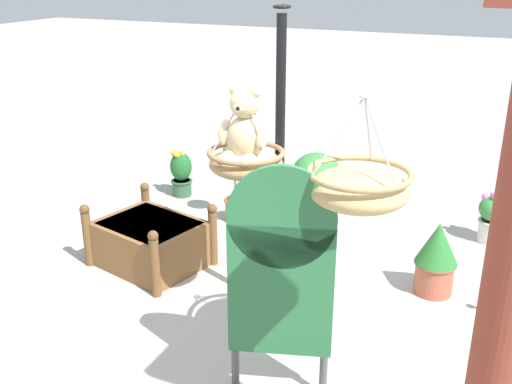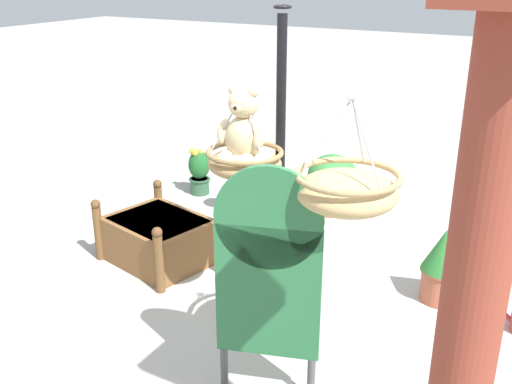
{
  "view_description": "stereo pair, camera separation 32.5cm",
  "coord_description": "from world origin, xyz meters",
  "px_view_note": "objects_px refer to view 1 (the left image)",
  "views": [
    {
      "loc": [
        -1.66,
        3.76,
        2.58
      ],
      "look_at": [
        0.01,
        0.09,
        1.01
      ],
      "focal_mm": 41.65,
      "sensor_mm": 36.0,
      "label": 1
    },
    {
      "loc": [
        -1.95,
        3.61,
        2.58
      ],
      "look_at": [
        0.01,
        0.09,
        1.01
      ],
      "focal_mm": 41.65,
      "sensor_mm": 36.0,
      "label": 2
    }
  ],
  "objects_px": {
    "hanging_basket_left_high": "(359,187)",
    "potted_plant_tall_leafy": "(235,182)",
    "potted_plant_trailing_ivy": "(181,173)",
    "potted_plant_bushy_green": "(492,217)",
    "greenhouse_pillar_right": "(504,338)",
    "potted_plant_fern_front": "(436,257)",
    "hanging_basket_with_teddy": "(246,161)",
    "display_sign_board": "(281,266)",
    "teddy_bear": "(244,130)",
    "wooden_planter_box": "(151,241)",
    "display_pole_central": "(279,228)",
    "potted_plant_conical_shrub": "(316,179)"
  },
  "relations": [
    {
      "from": "hanging_basket_left_high",
      "to": "potted_plant_trailing_ivy",
      "type": "height_order",
      "value": "hanging_basket_left_high"
    },
    {
      "from": "hanging_basket_with_teddy",
      "to": "potted_plant_conical_shrub",
      "type": "height_order",
      "value": "hanging_basket_with_teddy"
    },
    {
      "from": "hanging_basket_with_teddy",
      "to": "potted_plant_conical_shrub",
      "type": "distance_m",
      "value": 2.5
    },
    {
      "from": "hanging_basket_left_high",
      "to": "potted_plant_tall_leafy",
      "type": "distance_m",
      "value": 2.93
    },
    {
      "from": "potted_plant_bushy_green",
      "to": "display_sign_board",
      "type": "xyz_separation_m",
      "value": [
        1.05,
        2.89,
        0.65
      ]
    },
    {
      "from": "potted_plant_tall_leafy",
      "to": "display_sign_board",
      "type": "bearing_deg",
      "value": 122.11
    },
    {
      "from": "display_sign_board",
      "to": "display_pole_central",
      "type": "bearing_deg",
      "value": -66.96
    },
    {
      "from": "display_sign_board",
      "to": "teddy_bear",
      "type": "bearing_deg",
      "value": -49.61
    },
    {
      "from": "display_pole_central",
      "to": "potted_plant_tall_leafy",
      "type": "distance_m",
      "value": 1.79
    },
    {
      "from": "hanging_basket_with_teddy",
      "to": "greenhouse_pillar_right",
      "type": "height_order",
      "value": "greenhouse_pillar_right"
    },
    {
      "from": "teddy_bear",
      "to": "potted_plant_fern_front",
      "type": "distance_m",
      "value": 2.01
    },
    {
      "from": "potted_plant_fern_front",
      "to": "potted_plant_bushy_green",
      "type": "height_order",
      "value": "potted_plant_fern_front"
    },
    {
      "from": "greenhouse_pillar_right",
      "to": "potted_plant_fern_front",
      "type": "bearing_deg",
      "value": -77.68
    },
    {
      "from": "display_pole_central",
      "to": "potted_plant_trailing_ivy",
      "type": "distance_m",
      "value": 2.71
    },
    {
      "from": "wooden_planter_box",
      "to": "potted_plant_fern_front",
      "type": "relative_size",
      "value": 1.76
    },
    {
      "from": "potted_plant_fern_front",
      "to": "potted_plant_conical_shrub",
      "type": "xyz_separation_m",
      "value": [
        1.48,
        -1.28,
        0.03
      ]
    },
    {
      "from": "wooden_planter_box",
      "to": "greenhouse_pillar_right",
      "type": "bearing_deg",
      "value": 147.83
    },
    {
      "from": "hanging_basket_with_teddy",
      "to": "potted_plant_fern_front",
      "type": "distance_m",
      "value": 1.87
    },
    {
      "from": "potted_plant_fern_front",
      "to": "potted_plant_bushy_green",
      "type": "bearing_deg",
      "value": -106.02
    },
    {
      "from": "potted_plant_tall_leafy",
      "to": "potted_plant_bushy_green",
      "type": "bearing_deg",
      "value": -166.87
    },
    {
      "from": "hanging_basket_with_teddy",
      "to": "potted_plant_bushy_green",
      "type": "relative_size",
      "value": 1.15
    },
    {
      "from": "display_pole_central",
      "to": "potted_plant_fern_front",
      "type": "distance_m",
      "value": 1.38
    },
    {
      "from": "hanging_basket_with_teddy",
      "to": "teddy_bear",
      "type": "xyz_separation_m",
      "value": [
        -0.0,
        0.02,
        0.23
      ]
    },
    {
      "from": "hanging_basket_with_teddy",
      "to": "potted_plant_trailing_ivy",
      "type": "relative_size",
      "value": 1.07
    },
    {
      "from": "hanging_basket_left_high",
      "to": "potted_plant_trailing_ivy",
      "type": "distance_m",
      "value": 3.86
    },
    {
      "from": "greenhouse_pillar_right",
      "to": "potted_plant_tall_leafy",
      "type": "xyz_separation_m",
      "value": [
        2.68,
        -3.05,
        -0.79
      ]
    },
    {
      "from": "hanging_basket_left_high",
      "to": "wooden_planter_box",
      "type": "relative_size",
      "value": 0.59
    },
    {
      "from": "teddy_bear",
      "to": "wooden_planter_box",
      "type": "bearing_deg",
      "value": -22.43
    },
    {
      "from": "greenhouse_pillar_right",
      "to": "display_sign_board",
      "type": "distance_m",
      "value": 1.46
    },
    {
      "from": "hanging_basket_with_teddy",
      "to": "greenhouse_pillar_right",
      "type": "relative_size",
      "value": 0.23
    },
    {
      "from": "teddy_bear",
      "to": "potted_plant_tall_leafy",
      "type": "height_order",
      "value": "teddy_bear"
    },
    {
      "from": "potted_plant_tall_leafy",
      "to": "potted_plant_trailing_ivy",
      "type": "xyz_separation_m",
      "value": [
        0.91,
        -0.4,
        -0.16
      ]
    },
    {
      "from": "potted_plant_tall_leafy",
      "to": "potted_plant_trailing_ivy",
      "type": "relative_size",
      "value": 1.6
    },
    {
      "from": "wooden_planter_box",
      "to": "potted_plant_conical_shrub",
      "type": "distance_m",
      "value": 2.07
    },
    {
      "from": "potted_plant_fern_front",
      "to": "potted_plant_trailing_ivy",
      "type": "distance_m",
      "value": 3.23
    },
    {
      "from": "potted_plant_trailing_ivy",
      "to": "display_sign_board",
      "type": "height_order",
      "value": "display_sign_board"
    },
    {
      "from": "potted_plant_fern_front",
      "to": "potted_plant_conical_shrub",
      "type": "height_order",
      "value": "potted_plant_conical_shrub"
    },
    {
      "from": "potted_plant_bushy_green",
      "to": "potted_plant_fern_front",
      "type": "bearing_deg",
      "value": 73.98
    },
    {
      "from": "wooden_planter_box",
      "to": "potted_plant_bushy_green",
      "type": "relative_size",
      "value": 2.12
    },
    {
      "from": "greenhouse_pillar_right",
      "to": "potted_plant_trailing_ivy",
      "type": "relative_size",
      "value": 4.57
    },
    {
      "from": "display_pole_central",
      "to": "hanging_basket_left_high",
      "type": "height_order",
      "value": "display_pole_central"
    },
    {
      "from": "wooden_planter_box",
      "to": "potted_plant_fern_front",
      "type": "height_order",
      "value": "potted_plant_fern_front"
    },
    {
      "from": "wooden_planter_box",
      "to": "potted_plant_trailing_ivy",
      "type": "bearing_deg",
      "value": -68.03
    },
    {
      "from": "hanging_basket_left_high",
      "to": "greenhouse_pillar_right",
      "type": "distance_m",
      "value": 1.29
    },
    {
      "from": "display_pole_central",
      "to": "wooden_planter_box",
      "type": "relative_size",
      "value": 2.1
    },
    {
      "from": "hanging_basket_left_high",
      "to": "potted_plant_bushy_green",
      "type": "bearing_deg",
      "value": -104.11
    },
    {
      "from": "display_pole_central",
      "to": "hanging_basket_with_teddy",
      "type": "height_order",
      "value": "display_pole_central"
    },
    {
      "from": "potted_plant_trailing_ivy",
      "to": "potted_plant_tall_leafy",
      "type": "bearing_deg",
      "value": 156.36
    },
    {
      "from": "display_pole_central",
      "to": "potted_plant_trailing_ivy",
      "type": "xyz_separation_m",
      "value": [
        1.97,
        -1.81,
        -0.43
      ]
    },
    {
      "from": "greenhouse_pillar_right",
      "to": "potted_plant_bushy_green",
      "type": "distance_m",
      "value": 3.76
    }
  ]
}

